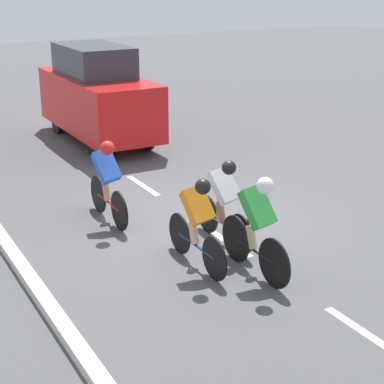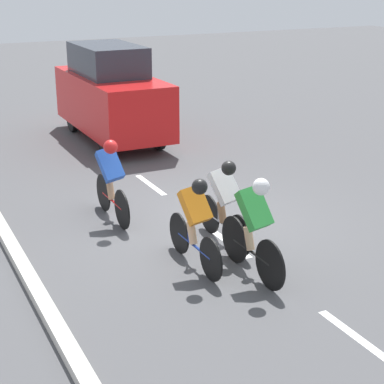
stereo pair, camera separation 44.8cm
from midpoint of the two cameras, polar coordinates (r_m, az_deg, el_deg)
ground_plane at (r=11.13m, az=-0.45°, el=-2.82°), size 60.00×60.00×0.00m
lane_stripe_near at (r=8.17m, az=13.67°, el=-12.14°), size 0.12×1.40×0.01m
lane_stripe_mid at (r=10.44m, az=1.83°, el=-4.36°), size 0.12×1.40×0.01m
lane_stripe_far at (r=13.10m, az=-5.36°, el=0.58°), size 0.12×1.40×0.01m
curb at (r=9.33m, az=-15.46°, el=-7.67°), size 0.20×25.91×0.14m
cyclist_orange at (r=9.22m, az=-0.91°, el=-2.45°), size 0.40×1.69×1.46m
cyclist_blue at (r=11.02m, az=-8.71°, el=1.21°), size 0.42×1.65×1.53m
cyclist_green at (r=8.99m, az=4.36°, el=-2.76°), size 0.40×1.69×1.57m
cyclist_white at (r=10.00m, az=1.60°, el=-0.61°), size 0.43×1.65×1.48m
support_car at (r=16.42m, az=-9.16°, el=8.50°), size 1.70×4.37×2.39m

